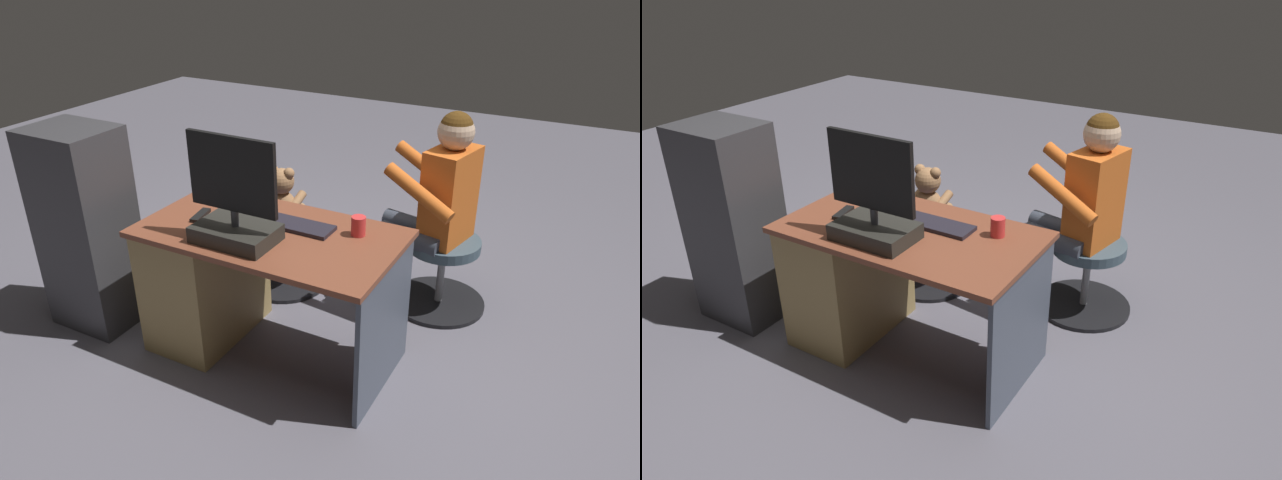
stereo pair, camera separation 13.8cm
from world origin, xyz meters
The scene contains 12 objects.
ground_plane centered at (0.00, 0.00, 0.00)m, with size 10.00×10.00×0.00m, color #5B5863.
desk centered at (0.32, 0.31, 0.39)m, with size 1.26×0.69×0.72m.
monitor centered at (0.08, 0.47, 0.86)m, with size 0.45×0.25×0.50m.
keyboard centered at (-0.07, 0.22, 0.73)m, with size 0.42×0.14×0.02m, color black.
computer_mouse centered at (0.23, 0.24, 0.73)m, with size 0.06×0.10×0.04m, color black.
cup centered at (-0.39, 0.16, 0.76)m, with size 0.07×0.07×0.09m, color red.
tv_remote centered at (0.39, 0.34, 0.73)m, with size 0.04×0.15×0.02m, color black.
office_chair_teddy centered at (0.32, -0.33, 0.24)m, with size 0.55×0.55×0.44m.
teddy_bear centered at (0.32, -0.34, 0.59)m, with size 0.23×0.24×0.34m.
visitor_chair centered at (-0.63, -0.54, 0.24)m, with size 0.55×0.55×0.44m.
person centered at (-0.55, -0.52, 0.69)m, with size 0.57×0.55×1.17m.
equipment_rack centered at (1.05, 0.50, 0.56)m, with size 0.44×0.36×1.13m, color #343336.
Camera 1 is at (-1.39, 2.43, 1.96)m, focal length 33.01 mm.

